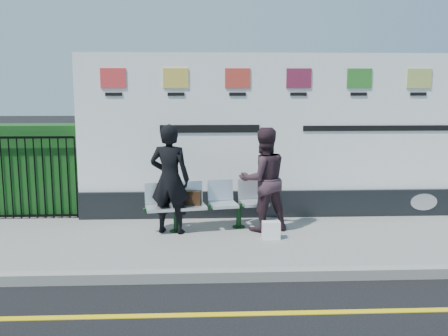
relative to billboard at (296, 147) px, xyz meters
name	(u,v)px	position (x,y,z in m)	size (l,w,h in m)	color
ground	(314,313)	(-0.50, -3.85, -1.42)	(80.00, 80.00, 0.00)	black
pavement	(280,240)	(-0.50, -1.35, -1.36)	(14.00, 3.00, 0.12)	gray
kerb	(297,274)	(-0.50, -2.85, -1.35)	(14.00, 0.18, 0.14)	gray
yellow_line	(314,313)	(-0.50, -3.85, -1.42)	(14.00, 0.10, 0.01)	yellow
billboard	(296,147)	(0.00, 0.00, 0.00)	(8.00, 0.30, 3.00)	black
hedge	(27,169)	(-5.08, 0.45, -0.45)	(2.35, 0.70, 1.70)	#164717
railing	(19,177)	(-5.08, 0.00, -0.53)	(2.05, 0.06, 1.54)	black
bench	(208,217)	(-1.65, -0.87, -1.08)	(2.07, 0.54, 0.44)	silver
woman_left	(170,179)	(-2.27, -1.02, -0.40)	(0.66, 0.43, 1.81)	black
woman_right	(263,179)	(-0.72, -0.93, -0.43)	(0.85, 0.66, 1.74)	#37232B
handbag_brown	(192,198)	(-1.92, -0.91, -0.74)	(0.31, 0.13, 0.24)	black
carrier_bag_white	(271,230)	(-0.65, -1.44, -1.16)	(0.28, 0.17, 0.28)	white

